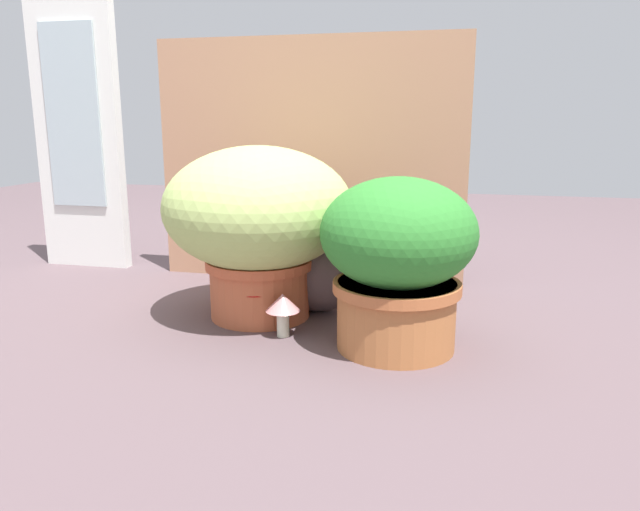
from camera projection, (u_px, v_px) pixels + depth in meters
The scene contains 8 objects.
ground_plane at pixel (267, 330), 1.51m from camera, with size 6.00×6.00×0.00m, color #5B484D.
cardboard_backdrop at pixel (309, 162), 1.91m from camera, with size 0.99×0.03×0.77m, color tan.
window_panel_white at pixel (78, 129), 2.08m from camera, with size 0.32×0.05×0.95m.
grass_planter at pixel (258, 219), 1.57m from camera, with size 0.49×0.49×0.45m.
leafy_planter at pixel (398, 257), 1.35m from camera, with size 0.35×0.35×0.40m.
cat at pixel (321, 268), 1.64m from camera, with size 0.37×0.22×0.32m.
mushroom_ornament_pink at pixel (283, 306), 1.46m from camera, with size 0.08×0.08×0.11m.
mushroom_ornament_red at pixel (256, 289), 1.52m from camera, with size 0.10×0.10×0.14m.
Camera 1 is at (0.46, -1.36, 0.52)m, focal length 33.93 mm.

